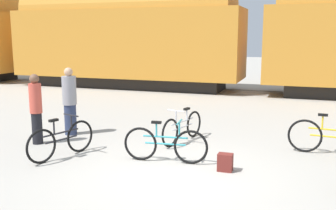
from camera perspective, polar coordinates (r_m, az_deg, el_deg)
ground_plane at (r=7.43m, az=1.19°, el=-10.00°), size 80.00×80.00×0.00m
freight_train at (r=17.77m, az=12.43°, el=10.27°), size 48.08×2.82×5.08m
rail_near at (r=17.25m, az=11.81°, el=1.43°), size 60.08×0.07×0.01m
rail_far at (r=18.66m, az=12.39°, el=2.06°), size 60.08×0.07×0.01m
bicycle_yellow at (r=9.15m, az=22.54°, el=-4.37°), size 1.79×0.46×0.92m
bicycle_teal at (r=7.99m, az=-0.39°, el=-5.75°), size 1.75×0.46×0.87m
bicycle_black at (r=8.60m, az=-15.18°, el=-4.93°), size 0.59×1.65×0.88m
bicycle_silver at (r=9.51m, az=2.12°, el=-3.26°), size 0.55×1.72×0.83m
person_in_grey at (r=10.42m, az=-14.08°, el=0.51°), size 0.36×0.36×1.74m
person_in_red at (r=9.74m, az=-18.61°, el=-0.47°), size 0.29×0.29×1.67m
backpack at (r=7.62m, az=8.30°, el=-8.24°), size 0.28×0.20×0.34m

